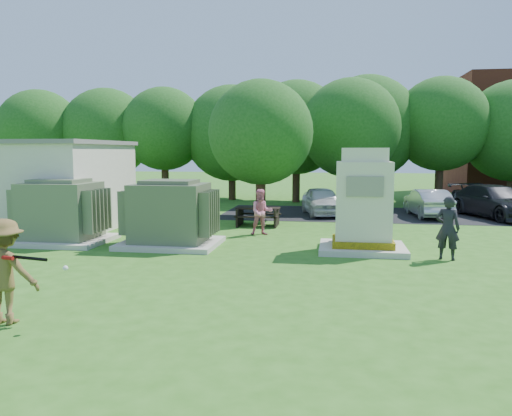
% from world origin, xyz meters
% --- Properties ---
extents(ground, '(120.00, 120.00, 0.00)m').
position_xyz_m(ground, '(0.00, 0.00, 0.00)').
color(ground, '#2D6619').
rests_on(ground, ground).
extents(parking_strip, '(20.00, 6.00, 0.01)m').
position_xyz_m(parking_strip, '(7.00, 13.50, 0.01)').
color(parking_strip, '#232326').
rests_on(parking_strip, ground).
extents(transformer_left, '(3.00, 2.40, 2.07)m').
position_xyz_m(transformer_left, '(-6.50, 4.50, 0.97)').
color(transformer_left, beige).
rests_on(transformer_left, ground).
extents(transformer_right, '(3.00, 2.40, 2.07)m').
position_xyz_m(transformer_right, '(-2.80, 4.50, 0.97)').
color(transformer_right, beige).
rests_on(transformer_right, ground).
extents(generator_cabinet, '(2.51, 2.05, 3.05)m').
position_xyz_m(generator_cabinet, '(3.11, 4.58, 1.34)').
color(generator_cabinet, beige).
rests_on(generator_cabinet, ground).
extents(picnic_table, '(1.72, 1.29, 0.74)m').
position_xyz_m(picnic_table, '(-0.74, 9.10, 0.46)').
color(picnic_table, black).
rests_on(picnic_table, ground).
extents(batter, '(1.20, 0.71, 1.82)m').
position_xyz_m(batter, '(-3.27, -2.77, 0.91)').
color(batter, brown).
rests_on(batter, ground).
extents(person_by_generator, '(0.73, 0.59, 1.75)m').
position_xyz_m(person_by_generator, '(5.33, 3.73, 0.87)').
color(person_by_generator, black).
rests_on(person_by_generator, ground).
extents(person_at_picnic, '(0.93, 0.81, 1.63)m').
position_xyz_m(person_at_picnic, '(-0.28, 6.96, 0.82)').
color(person_at_picnic, pink).
rests_on(person_at_picnic, ground).
extents(car_white, '(2.32, 4.05, 1.30)m').
position_xyz_m(car_white, '(1.67, 13.03, 0.65)').
color(car_white, silver).
rests_on(car_white, ground).
extents(car_silver_a, '(1.72, 3.93, 1.26)m').
position_xyz_m(car_silver_a, '(6.42, 13.07, 0.63)').
color(car_silver_a, '#AEAFB3').
rests_on(car_silver_a, ground).
extents(car_dark, '(3.61, 5.39, 1.45)m').
position_xyz_m(car_dark, '(9.35, 13.14, 0.73)').
color(car_dark, black).
rests_on(car_dark, ground).
extents(batting_equipment, '(1.10, 0.27, 0.25)m').
position_xyz_m(batting_equipment, '(-2.71, -2.91, 1.16)').
color(batting_equipment, black).
rests_on(batting_equipment, ground).
extents(tree_row, '(41.30, 13.30, 7.30)m').
position_xyz_m(tree_row, '(1.75, 18.50, 4.15)').
color(tree_row, '#47301E').
rests_on(tree_row, ground).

